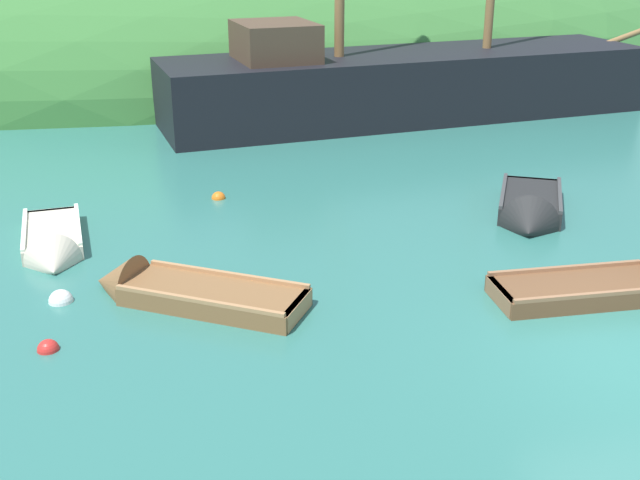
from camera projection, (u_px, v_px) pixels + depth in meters
ground_plane at (638, 360)px, 11.47m from camera, size 120.00×120.00×0.00m
shore_hill at (138, 59)px, 36.41m from camera, size 54.41×25.94×12.32m
sailing_ship at (403, 93)px, 25.37m from camera, size 18.42×6.06×12.88m
rowboat_outer_left at (179, 294)px, 13.29m from camera, size 3.83×2.90×1.10m
rowboat_near_dock at (530, 212)px, 16.94m from camera, size 2.46×3.32×1.22m
rowboat_portside at (614, 290)px, 13.44m from camera, size 3.62×1.16×1.10m
rowboat_far at (53, 247)px, 15.25m from camera, size 1.44×3.12×1.05m
buoy_orange at (219, 198)px, 18.17m from camera, size 0.32×0.32×0.32m
buoy_white at (61, 301)px, 13.25m from camera, size 0.41×0.41×0.41m
buoy_red at (48, 350)px, 11.75m from camera, size 0.33×0.33×0.33m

